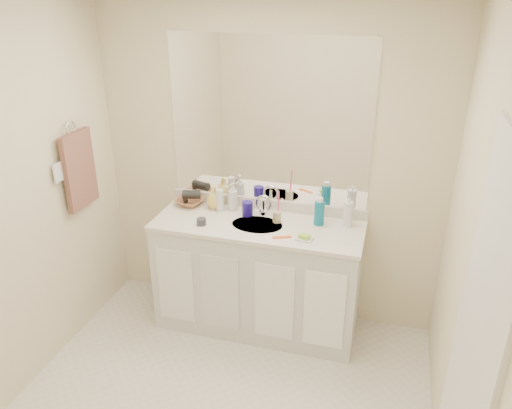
% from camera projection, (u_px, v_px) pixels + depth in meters
% --- Properties ---
extents(ceiling, '(2.60, 2.60, 0.02)m').
position_uv_depth(ceiling, '(191.00, 1.00, 2.08)').
color(ceiling, white).
rests_on(ceiling, wall_back).
extents(wall_back, '(2.60, 0.02, 2.40)m').
position_uv_depth(wall_back, '(268.00, 169.00, 3.71)').
color(wall_back, beige).
rests_on(wall_back, floor).
extents(wall_right, '(0.02, 2.60, 2.40)m').
position_uv_depth(wall_right, '(474.00, 292.00, 2.24)').
color(wall_right, beige).
rests_on(wall_right, floor).
extents(vanity_cabinet, '(1.50, 0.55, 0.85)m').
position_uv_depth(vanity_cabinet, '(258.00, 277.00, 3.78)').
color(vanity_cabinet, silver).
rests_on(vanity_cabinet, floor).
extents(countertop, '(1.52, 0.57, 0.03)m').
position_uv_depth(countertop, '(258.00, 225.00, 3.60)').
color(countertop, white).
rests_on(countertop, vanity_cabinet).
extents(backsplash, '(1.52, 0.03, 0.08)m').
position_uv_depth(backsplash, '(267.00, 204.00, 3.81)').
color(backsplash, silver).
rests_on(backsplash, countertop).
extents(sink_basin, '(0.37, 0.37, 0.02)m').
position_uv_depth(sink_basin, '(257.00, 226.00, 3.58)').
color(sink_basin, beige).
rests_on(sink_basin, countertop).
extents(faucet, '(0.02, 0.02, 0.11)m').
position_uv_depth(faucet, '(264.00, 208.00, 3.71)').
color(faucet, silver).
rests_on(faucet, countertop).
extents(mirror, '(1.48, 0.01, 1.20)m').
position_uv_depth(mirror, '(268.00, 122.00, 3.55)').
color(mirror, white).
rests_on(mirror, wall_back).
extents(blue_mug, '(0.10, 0.10, 0.11)m').
position_uv_depth(blue_mug, '(247.00, 209.00, 3.70)').
color(blue_mug, navy).
rests_on(blue_mug, countertop).
extents(tan_cup, '(0.07, 0.07, 0.08)m').
position_uv_depth(tan_cup, '(277.00, 217.00, 3.60)').
color(tan_cup, tan).
rests_on(tan_cup, countertop).
extents(toothbrush, '(0.02, 0.04, 0.20)m').
position_uv_depth(toothbrush, '(279.00, 203.00, 3.55)').
color(toothbrush, '#F3407A').
rests_on(toothbrush, tan_cup).
extents(mouthwash_bottle, '(0.09, 0.09, 0.17)m').
position_uv_depth(mouthwash_bottle, '(319.00, 213.00, 3.55)').
color(mouthwash_bottle, '#0B6888').
rests_on(mouthwash_bottle, countertop).
extents(clear_pump_bottle, '(0.09, 0.09, 0.18)m').
position_uv_depth(clear_pump_bottle, '(348.00, 214.00, 3.53)').
color(clear_pump_bottle, silver).
rests_on(clear_pump_bottle, countertop).
extents(soap_dish, '(0.12, 0.11, 0.01)m').
position_uv_depth(soap_dish, '(304.00, 239.00, 3.36)').
color(soap_dish, white).
rests_on(soap_dish, countertop).
extents(green_soap, '(0.09, 0.08, 0.03)m').
position_uv_depth(green_soap, '(304.00, 237.00, 3.36)').
color(green_soap, '#91CF32').
rests_on(green_soap, soap_dish).
extents(orange_comb, '(0.13, 0.08, 0.01)m').
position_uv_depth(orange_comb, '(282.00, 237.00, 3.39)').
color(orange_comb, '#F35819').
rests_on(orange_comb, countertop).
extents(dark_jar, '(0.08, 0.08, 0.05)m').
position_uv_depth(dark_jar, '(201.00, 222.00, 3.57)').
color(dark_jar, '#323239').
rests_on(dark_jar, countertop).
extents(extra_white_bottle, '(0.06, 0.06, 0.17)m').
position_uv_depth(extra_white_bottle, '(220.00, 200.00, 3.76)').
color(extra_white_bottle, silver).
rests_on(extra_white_bottle, countertop).
extents(soap_bottle_white, '(0.11, 0.11, 0.21)m').
position_uv_depth(soap_bottle_white, '(233.00, 197.00, 3.77)').
color(soap_bottle_white, silver).
rests_on(soap_bottle_white, countertop).
extents(soap_bottle_cream, '(0.09, 0.09, 0.18)m').
position_uv_depth(soap_bottle_cream, '(218.00, 197.00, 3.81)').
color(soap_bottle_cream, '#F5E6C8').
rests_on(soap_bottle_cream, countertop).
extents(soap_bottle_yellow, '(0.16, 0.16, 0.18)m').
position_uv_depth(soap_bottle_yellow, '(216.00, 197.00, 3.81)').
color(soap_bottle_yellow, '#E9D45A').
rests_on(soap_bottle_yellow, countertop).
extents(wicker_basket, '(0.25, 0.25, 0.05)m').
position_uv_depth(wicker_basket, '(190.00, 202.00, 3.88)').
color(wicker_basket, '#9B603E').
rests_on(wicker_basket, countertop).
extents(hair_dryer, '(0.15, 0.11, 0.07)m').
position_uv_depth(hair_dryer, '(192.00, 194.00, 3.85)').
color(hair_dryer, black).
rests_on(hair_dryer, wicker_basket).
extents(towel_ring, '(0.01, 0.11, 0.11)m').
position_uv_depth(towel_ring, '(71.00, 129.00, 3.42)').
color(towel_ring, silver).
rests_on(towel_ring, wall_left).
extents(hand_towel, '(0.04, 0.32, 0.55)m').
position_uv_depth(hand_towel, '(79.00, 170.00, 3.54)').
color(hand_towel, brown).
rests_on(hand_towel, towel_ring).
extents(switch_plate, '(0.01, 0.08, 0.13)m').
position_uv_depth(switch_plate, '(58.00, 173.00, 3.35)').
color(switch_plate, white).
rests_on(switch_plate, wall_left).
extents(door, '(0.02, 0.82, 2.00)m').
position_uv_depth(door, '(470.00, 372.00, 2.06)').
color(door, white).
rests_on(door, floor).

